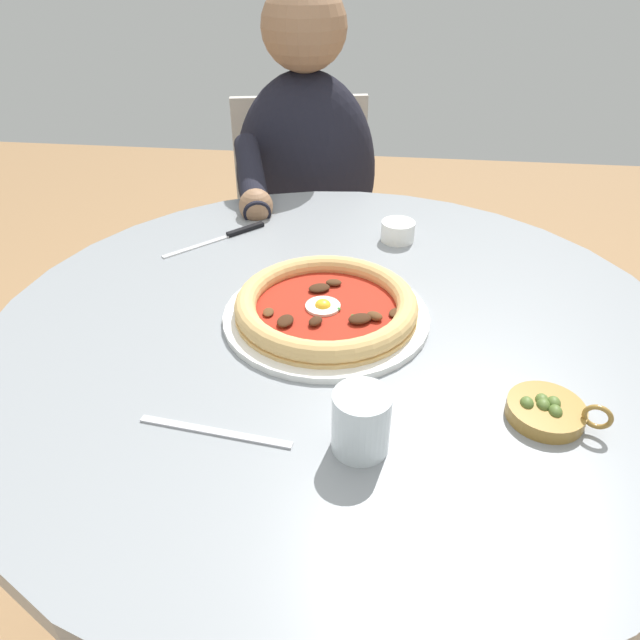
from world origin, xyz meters
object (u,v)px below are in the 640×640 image
at_px(diner_person, 307,245).
at_px(cafe_chair_diner, 304,222).
at_px(steak_knife, 230,235).
at_px(ramekin_capers, 398,230).
at_px(olive_pan, 547,411).
at_px(dining_table, 337,386).
at_px(pizza_on_plate, 326,308).
at_px(water_glass, 361,425).
at_px(fork_utensil, 215,432).

height_order(diner_person, cafe_chair_diner, diner_person).
bearing_deg(steak_knife, cafe_chair_diner, -5.71).
distance_m(ramekin_capers, cafe_chair_diner, 0.65).
relative_size(olive_pan, diner_person, 0.10).
distance_m(diner_person, cafe_chair_diner, 0.14).
bearing_deg(olive_pan, steak_knife, 48.54).
relative_size(steak_knife, ramekin_capers, 2.61).
height_order(dining_table, pizza_on_plate, pizza_on_plate).
xyz_separation_m(water_glass, ramekin_capers, (0.54, -0.04, -0.01)).
distance_m(pizza_on_plate, steak_knife, 0.34).
bearing_deg(water_glass, pizza_on_plate, 14.64).
xyz_separation_m(pizza_on_plate, water_glass, (-0.26, -0.07, 0.01)).
relative_size(olive_pan, fork_utensil, 0.61).
xyz_separation_m(fork_utensil, diner_person, (0.94, 0.03, -0.23)).
relative_size(dining_table, olive_pan, 9.20).
xyz_separation_m(ramekin_capers, cafe_chair_diner, (0.55, 0.26, -0.24)).
height_order(pizza_on_plate, olive_pan, same).
bearing_deg(cafe_chair_diner, water_glass, -168.38).
height_order(pizza_on_plate, water_glass, water_glass).
bearing_deg(water_glass, steak_knife, 28.56).
bearing_deg(ramekin_capers, dining_table, 163.56).
xyz_separation_m(dining_table, cafe_chair_diner, (0.84, 0.18, -0.10)).
bearing_deg(steak_knife, fork_utensil, -167.82).
distance_m(water_glass, ramekin_capers, 0.54).
distance_m(steak_knife, diner_person, 0.49).
bearing_deg(diner_person, water_glass, -168.32).
relative_size(pizza_on_plate, fork_utensil, 1.65).
height_order(pizza_on_plate, steak_knife, pizza_on_plate).
height_order(ramekin_capers, diner_person, diner_person).
distance_m(fork_utensil, cafe_chair_diner, 1.11).
bearing_deg(diner_person, pizza_on_plate, -169.43).
relative_size(steak_knife, diner_person, 0.14).
distance_m(ramekin_capers, olive_pan, 0.50).
bearing_deg(pizza_on_plate, olive_pan, -122.49).
relative_size(ramekin_capers, olive_pan, 0.55).
bearing_deg(ramekin_capers, fork_utensil, 158.84).
xyz_separation_m(dining_table, olive_pan, (-0.17, -0.27, 0.14)).
relative_size(pizza_on_plate, cafe_chair_diner, 0.37).
xyz_separation_m(ramekin_capers, diner_person, (0.41, 0.23, -0.25)).
xyz_separation_m(steak_knife, olive_pan, (-0.44, -0.50, 0.01)).
distance_m(steak_knife, ramekin_capers, 0.32).
bearing_deg(pizza_on_plate, ramekin_capers, -20.39).
bearing_deg(fork_utensil, steak_knife, 12.18).
distance_m(pizza_on_plate, olive_pan, 0.34).
height_order(dining_table, ramekin_capers, ramekin_capers).
bearing_deg(steak_knife, diner_person, -11.22).
bearing_deg(fork_utensil, dining_table, -26.30).
height_order(pizza_on_plate, diner_person, diner_person).
bearing_deg(pizza_on_plate, steak_knife, 39.47).
height_order(pizza_on_plate, cafe_chair_diner, cafe_chair_diner).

